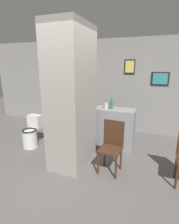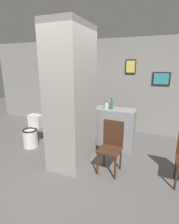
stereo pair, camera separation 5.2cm
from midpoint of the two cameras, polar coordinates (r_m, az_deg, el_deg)
ground_plane at (r=3.37m, az=-8.46°, el=-19.51°), size 14.00×14.00×0.00m
wall_back at (r=5.23m, az=5.60°, el=8.59°), size 8.00×0.09×2.60m
pillar_center at (r=3.29m, az=-5.39°, el=4.50°), size 0.66×1.03×2.60m
counter_shelf at (r=4.19m, az=6.11°, el=-4.97°), size 1.28×0.44×0.93m
toilet at (r=4.43m, az=-17.98°, el=-6.58°), size 0.35×0.51×0.73m
chair_near_pillar at (r=3.24m, az=7.55°, el=-10.49°), size 0.41×0.41×0.94m
bicycle at (r=4.84m, az=-5.24°, el=-3.48°), size 1.63×0.42×0.74m
bottle_tall at (r=3.97m, az=7.59°, el=2.26°), size 0.07×0.07×0.26m
bottle_short at (r=4.00m, az=5.86°, el=2.01°), size 0.09×0.09×0.19m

